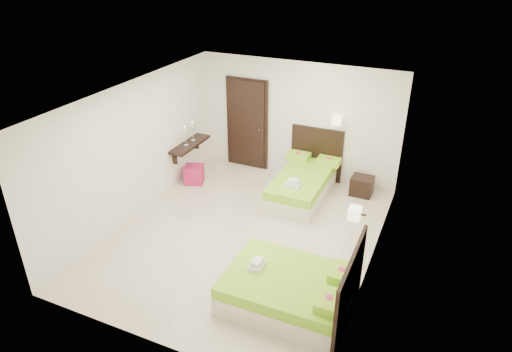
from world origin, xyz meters
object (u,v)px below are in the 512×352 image
at_px(bed_single, 303,182).
at_px(nightstand, 362,186).
at_px(bed_double, 293,289).
at_px(ottoman, 194,174).

bearing_deg(bed_single, nightstand, 25.61).
bearing_deg(bed_double, bed_single, 106.34).
bearing_deg(bed_single, ottoman, -169.52).
relative_size(bed_double, ottoman, 4.65).
bearing_deg(bed_single, bed_double, -73.66).
bearing_deg(nightstand, bed_single, -153.56).
relative_size(bed_single, nightstand, 4.34).
bearing_deg(bed_double, ottoman, 140.56).
distance_m(bed_double, nightstand, 3.72).
distance_m(bed_single, bed_double, 3.31).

